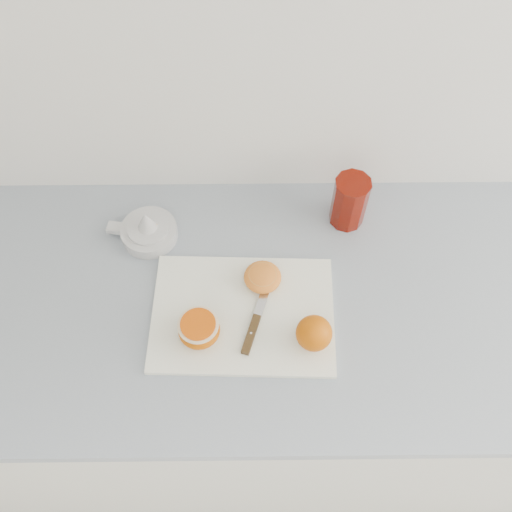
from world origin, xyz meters
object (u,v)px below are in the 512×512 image
object	(u,v)px
citrus_juicer	(148,231)
red_tumbler	(349,203)
half_orange	(199,329)
counter	(253,373)
cutting_board	(243,314)

from	to	relation	value
citrus_juicer	red_tumbler	world-z (taller)	red_tumbler
half_orange	citrus_juicer	xyz separation A→B (m)	(-0.12, 0.24, -0.01)
counter	red_tumbler	world-z (taller)	red_tumbler
counter	half_orange	world-z (taller)	half_orange
half_orange	counter	bearing A→B (deg)	40.95
half_orange	citrus_juicer	world-z (taller)	citrus_juicer
cutting_board	counter	bearing A→B (deg)	66.10
cutting_board	citrus_juicer	size ratio (longest dim) A/B	2.34
cutting_board	red_tumbler	distance (m)	0.34
citrus_juicer	red_tumbler	xyz separation A→B (m)	(0.44, 0.04, 0.04)
counter	red_tumbler	distance (m)	0.58
counter	citrus_juicer	world-z (taller)	citrus_juicer
half_orange	red_tumbler	world-z (taller)	red_tumbler
half_orange	citrus_juicer	distance (m)	0.27
counter	red_tumbler	xyz separation A→B (m)	(0.21, 0.20, 0.50)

